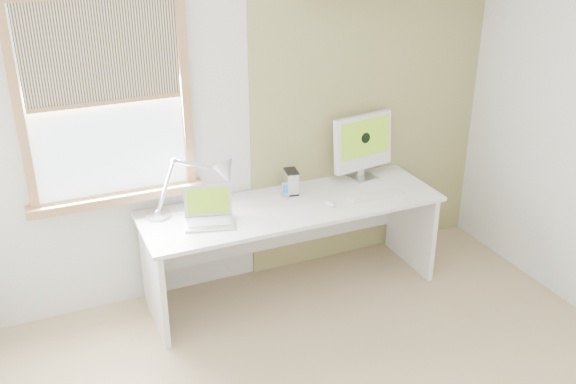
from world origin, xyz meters
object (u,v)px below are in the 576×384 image
desk (289,225)px  imac (363,143)px  laptop (209,213)px  external_drive (291,182)px  desk_lamp (212,178)px

desk → imac: bearing=13.5°
laptop → external_drive: 0.73m
desk_lamp → imac: (1.23, 0.03, 0.07)m
desk → external_drive: bearing=59.6°
desk → laptop: size_ratio=5.73×
laptop → imac: 1.37m
external_drive → imac: imac is taller
desk → laptop: bearing=-173.6°
desk_lamp → imac: 1.23m
laptop → external_drive: laptop is taller
desk_lamp → laptop: size_ratio=1.92×
desk_lamp → imac: size_ratio=1.39×
desk_lamp → imac: imac is taller
desk → imac: 0.87m
laptop → imac: bearing=10.2°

